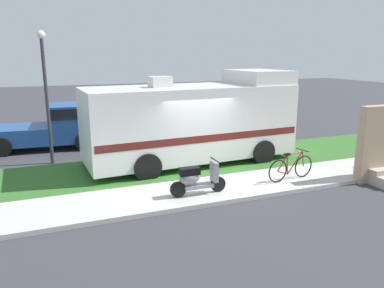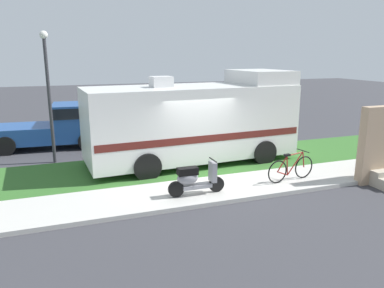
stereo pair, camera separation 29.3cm
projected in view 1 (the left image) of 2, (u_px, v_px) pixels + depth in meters
The scene contains 9 objects.
ground_plane at pixel (206, 178), 12.04m from camera, with size 80.00×80.00×0.00m, color #38383D.
sidewalk at pixel (222, 188), 10.94m from camera, with size 24.00×2.00×0.12m.
grass_strip at pixel (189, 164), 13.38m from camera, with size 24.00×3.40×0.08m.
motorhome_rv at pixel (194, 121), 13.38m from camera, with size 7.62×3.04×3.32m.
scooter at pixel (196, 179), 10.20m from camera, with size 1.63×0.50×0.97m.
bicycle at pixel (291, 167), 11.43m from camera, with size 1.75×0.52×0.91m.
pickup_truck_near at pixel (59, 125), 15.83m from camera, with size 5.32×2.41×1.84m.
bottle_green at pixel (358, 165), 12.72m from camera, with size 0.06×0.06×0.22m.
street_lamp_post at pixel (46, 86), 13.00m from camera, with size 0.28×0.28×4.69m.
Camera 1 is at (-4.59, -10.48, 3.91)m, focal length 34.76 mm.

